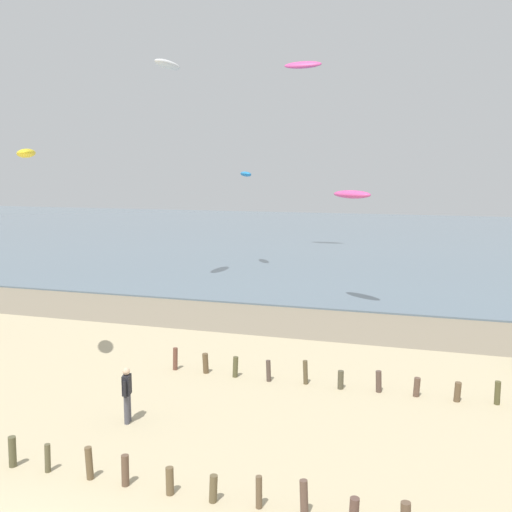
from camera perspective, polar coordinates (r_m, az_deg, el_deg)
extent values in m
cube|color=gray|center=(29.56, 1.11, -6.28)|extent=(120.00, 5.78, 0.01)
cube|color=slate|center=(66.29, 10.05, 1.86)|extent=(160.00, 70.00, 0.10)
cylinder|color=brown|center=(16.78, -22.87, -17.34)|extent=(0.23, 0.21, 0.83)
cylinder|color=brown|center=(16.24, -19.84, -18.22)|extent=(0.16, 0.15, 0.74)
cylinder|color=brown|center=(15.59, -16.11, -19.01)|extent=(0.19, 0.20, 0.85)
cylinder|color=brown|center=(15.14, -12.76, -19.90)|extent=(0.19, 0.20, 0.77)
cylinder|color=brown|center=(14.65, -8.49, -21.06)|extent=(0.20, 0.21, 0.67)
cylinder|color=brown|center=(14.27, -4.23, -21.88)|extent=(0.21, 0.20, 0.66)
cylinder|color=brown|center=(14.00, 0.29, -22.23)|extent=(0.15, 0.15, 0.76)
cylinder|color=brown|center=(13.79, 4.75, -22.66)|extent=(0.22, 0.20, 0.83)
cylinder|color=brown|center=(13.61, 9.63, -23.61)|extent=(0.23, 0.22, 0.66)
cylinder|color=brown|center=(22.53, -7.95, -10.00)|extent=(0.19, 0.21, 0.86)
cylinder|color=brown|center=(22.06, -4.99, -10.48)|extent=(0.23, 0.23, 0.77)
cylinder|color=brown|center=(21.60, -2.04, -10.86)|extent=(0.22, 0.20, 0.78)
cylinder|color=brown|center=(21.20, 1.24, -11.24)|extent=(0.20, 0.20, 0.78)
cylinder|color=brown|center=(20.98, 4.89, -11.34)|extent=(0.20, 0.17, 0.86)
cylinder|color=brown|center=(20.72, 8.34, -11.97)|extent=(0.20, 0.21, 0.65)
cylinder|color=brown|center=(20.66, 11.99, -12.00)|extent=(0.22, 0.21, 0.75)
cylinder|color=brown|center=(20.58, 15.55, -12.33)|extent=(0.24, 0.24, 0.67)
cylinder|color=brown|center=(20.55, 19.24, -12.53)|extent=(0.24, 0.24, 0.67)
cylinder|color=brown|center=(20.75, 22.69, -12.33)|extent=(0.19, 0.21, 0.79)
cylinder|color=#4C4C56|center=(18.28, -12.62, -14.56)|extent=(0.16, 0.16, 0.88)
cylinder|color=#4C4C56|center=(18.47, -12.45, -14.30)|extent=(0.16, 0.16, 0.88)
cube|color=black|center=(18.10, -12.61, -12.27)|extent=(0.31, 0.41, 0.60)
sphere|color=beige|center=(17.96, -12.66, -11.02)|extent=(0.22, 0.22, 0.22)
cylinder|color=black|center=(17.90, -12.80, -12.69)|extent=(0.09, 0.09, 0.52)
cylinder|color=black|center=(18.34, -12.43, -12.16)|extent=(0.09, 0.09, 0.52)
ellipsoid|color=#E54C99|center=(31.52, 9.42, 6.01)|extent=(2.67, 2.40, 0.50)
ellipsoid|color=white|center=(38.05, -8.71, 18.14)|extent=(1.04, 2.99, 0.55)
ellipsoid|color=#2384D1|center=(44.09, -1.01, 8.07)|extent=(1.81, 2.38, 0.49)
ellipsoid|color=yellow|center=(22.21, -21.70, 9.38)|extent=(1.64, 1.97, 0.37)
ellipsoid|color=#E54C99|center=(53.31, 4.64, 18.26)|extent=(3.38, 1.28, 0.98)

